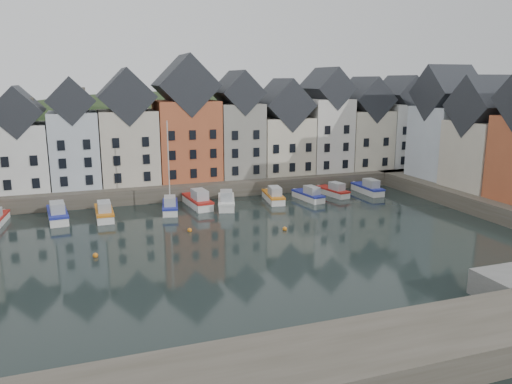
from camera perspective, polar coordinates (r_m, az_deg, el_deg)
name	(u,v)px	position (r m, az deg, el deg)	size (l,w,h in m)	color
ground	(247,251)	(48.74, -0.99, -6.70)	(260.00, 260.00, 0.00)	black
far_quay	(185,182)	(76.57, -8.11, 1.13)	(90.00, 16.00, 2.00)	#464135
hillside	(163,248)	(106.32, -10.59, -6.26)	(153.60, 70.40, 64.00)	#21341A
far_terrace	(208,131)	(74.15, -5.54, 6.98)	(72.37, 8.16, 17.78)	beige
right_terrace	(487,136)	(72.63, 24.92, 5.78)	(8.30, 24.25, 16.36)	silver
mooring_buoys	(195,237)	(52.58, -6.99, -5.16)	(20.50, 5.50, 0.50)	orange
boat_b	(58,214)	(63.09, -21.74, -2.37)	(2.73, 6.94, 2.60)	silver
boat_c	(104,213)	(62.19, -16.95, -2.26)	(2.02, 6.38, 2.44)	silver
boat_d	(170,206)	(63.45, -9.79, -1.58)	(2.88, 6.26, 11.52)	silver
boat_e	(198,201)	(65.32, -6.66, -1.02)	(2.82, 7.12, 2.67)	silver
boat_f	(226,202)	(64.83, -3.42, -1.09)	(3.75, 6.93, 2.54)	silver
boat_g	(274,196)	(67.84, 2.02, -0.50)	(2.77, 6.43, 2.39)	silver
boat_h	(309,195)	(68.97, 6.06, -0.38)	(2.63, 6.06, 2.25)	silver
boat_i	(334,191)	(72.08, 8.86, 0.10)	(2.79, 5.99, 2.21)	silver
boat_j	(368,188)	(74.46, 12.69, 0.39)	(2.01, 6.31, 2.42)	silver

